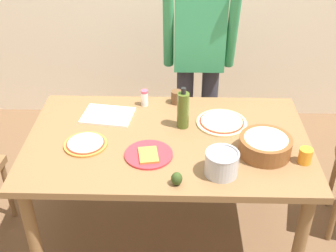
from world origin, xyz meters
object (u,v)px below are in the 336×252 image
object	(u,v)px
cutting_board_white	(108,115)
plate_with_slice	(149,155)
dining_table	(168,151)
pizza_raw_on_board	(222,122)
avocado	(177,179)
salt_shaker	(145,98)
cup_small_brown	(177,97)
cup_orange	(305,156)
person_cook	(199,55)
olive_oil_bottle	(183,110)
steel_pot	(222,163)
pizza_cooked_on_tray	(86,144)
popcorn_bowl	(265,144)

from	to	relation	value
cutting_board_white	plate_with_slice	bearing A→B (deg)	-55.28
dining_table	plate_with_slice	distance (m)	0.22
pizza_raw_on_board	avocado	distance (m)	0.62
dining_table	plate_with_slice	bearing A→B (deg)	-120.31
salt_shaker	cup_small_brown	bearing A→B (deg)	9.39
cup_orange	cutting_board_white	size ratio (longest dim) A/B	0.28
plate_with_slice	person_cook	bearing A→B (deg)	72.36
person_cook	cup_small_brown	bearing A→B (deg)	-112.89
pizza_raw_on_board	olive_oil_bottle	size ratio (longest dim) A/B	1.17
steel_pot	pizza_cooked_on_tray	bearing A→B (deg)	162.84
cutting_board_white	pizza_cooked_on_tray	bearing A→B (deg)	-104.53
olive_oil_bottle	cutting_board_white	world-z (taller)	olive_oil_bottle
person_cook	popcorn_bowl	size ratio (longest dim) A/B	5.79
pizza_cooked_on_tray	cup_orange	bearing A→B (deg)	-6.06
salt_shaker	steel_pot	bearing A→B (deg)	-57.22
pizza_cooked_on_tray	avocado	xyz separation A→B (m)	(0.51, -0.32, 0.03)
person_cook	cup_small_brown	distance (m)	0.41
avocado	olive_oil_bottle	bearing A→B (deg)	86.56
person_cook	olive_oil_bottle	xyz separation A→B (m)	(-0.11, -0.63, -0.07)
dining_table	cup_orange	bearing A→B (deg)	-15.84
dining_table	person_cook	size ratio (longest dim) A/B	0.99
cup_orange	cup_small_brown	distance (m)	0.91
plate_with_slice	pizza_raw_on_board	bearing A→B (deg)	38.47
dining_table	popcorn_bowl	distance (m)	0.56
pizza_raw_on_board	popcorn_bowl	xyz separation A→B (m)	(0.21, -0.29, 0.05)
pizza_raw_on_board	cup_orange	world-z (taller)	cup_orange
popcorn_bowl	cup_orange	bearing A→B (deg)	-20.22
pizza_raw_on_board	cup_small_brown	distance (m)	0.36
person_cook	cup_small_brown	xyz separation A→B (m)	(-0.15, -0.35, -0.14)
cup_small_brown	person_cook	bearing A→B (deg)	67.11
pizza_raw_on_board	steel_pot	world-z (taller)	steel_pot
olive_oil_bottle	cup_orange	xyz separation A→B (m)	(0.64, -0.33, -0.07)
person_cook	plate_with_slice	distance (m)	0.99
person_cook	plate_with_slice	world-z (taller)	person_cook
pizza_cooked_on_tray	popcorn_bowl	world-z (taller)	popcorn_bowl
olive_oil_bottle	cup_small_brown	xyz separation A→B (m)	(-0.04, 0.28, -0.07)
olive_oil_bottle	steel_pot	bearing A→B (deg)	-65.97
popcorn_bowl	steel_pot	bearing A→B (deg)	-144.72
salt_shaker	avocado	xyz separation A→B (m)	(0.21, -0.76, -0.02)
popcorn_bowl	cup_orange	distance (m)	0.21
pizza_cooked_on_tray	plate_with_slice	distance (m)	0.37
popcorn_bowl	cutting_board_white	distance (m)	0.97
salt_shaker	person_cook	bearing A→B (deg)	47.79
dining_table	pizza_raw_on_board	xyz separation A→B (m)	(0.32, 0.16, 0.10)
dining_table	olive_oil_bottle	size ratio (longest dim) A/B	6.25
olive_oil_bottle	dining_table	bearing A→B (deg)	-124.23
cup_small_brown	cutting_board_white	world-z (taller)	cup_small_brown
pizza_raw_on_board	cup_small_brown	bearing A→B (deg)	138.50
dining_table	olive_oil_bottle	world-z (taller)	olive_oil_bottle
salt_shaker	pizza_cooked_on_tray	bearing A→B (deg)	-123.54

